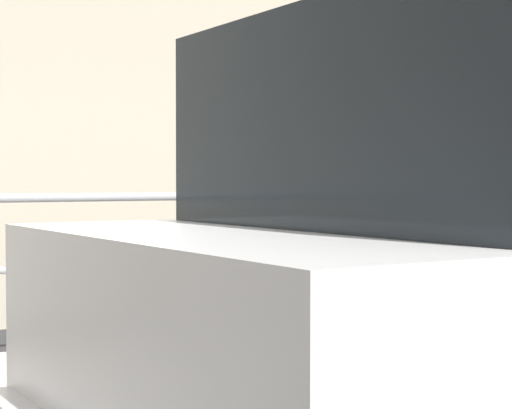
# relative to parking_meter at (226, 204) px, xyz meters

# --- Properties ---
(sidewalk_curb) EXTENTS (36.00, 2.36, 0.15)m
(sidewalk_curb) POSITION_rel_parking_meter_xyz_m (-0.25, 0.76, -1.10)
(sidewalk_curb) COLOR #ADA8A0
(sidewalk_curb) RESTS_ON ground
(parking_meter) EXTENTS (0.17, 0.18, 1.42)m
(parking_meter) POSITION_rel_parking_meter_xyz_m (0.00, 0.00, 0.00)
(parking_meter) COLOR slate
(parking_meter) RESTS_ON sidewalk_curb
(pedestrian_at_meter) EXTENTS (0.64, 0.54, 1.79)m
(pedestrian_at_meter) POSITION_rel_parking_meter_xyz_m (0.65, 0.18, 0.01)
(pedestrian_at_meter) COLOR black
(pedestrian_at_meter) RESTS_ON sidewalk_curb
(background_railing) EXTENTS (24.06, 0.06, 1.06)m
(background_railing) POSITION_rel_parking_meter_xyz_m (-0.25, 1.75, -0.27)
(background_railing) COLOR gray
(background_railing) RESTS_ON sidewalk_curb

